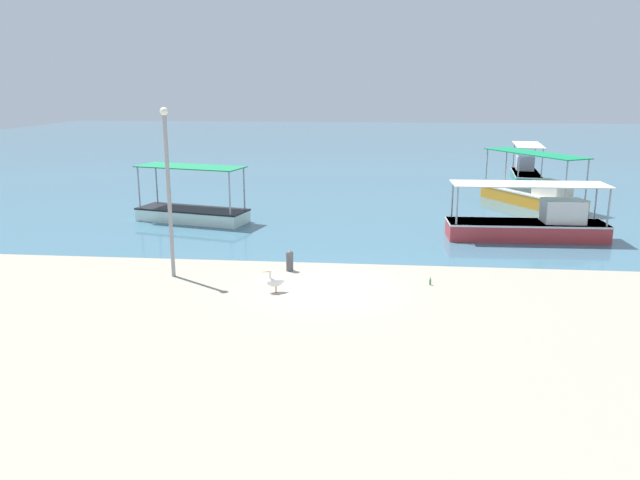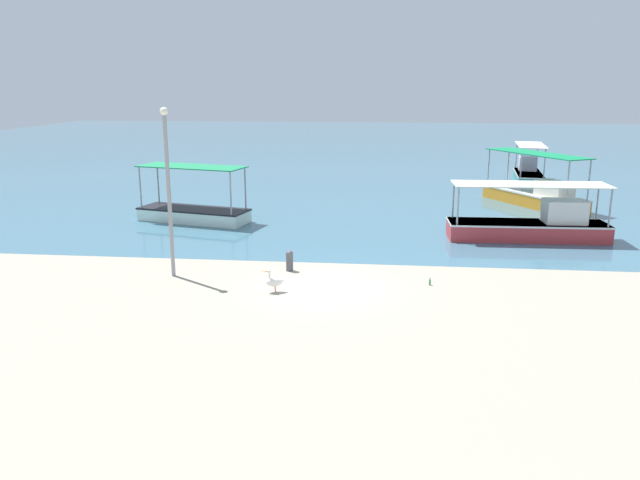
{
  "view_description": "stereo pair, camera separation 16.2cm",
  "coord_description": "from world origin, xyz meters",
  "px_view_note": "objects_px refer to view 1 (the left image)",
  "views": [
    {
      "loc": [
        1.79,
        -19.95,
        6.71
      ],
      "look_at": [
        -0.44,
        2.72,
        0.98
      ],
      "focal_mm": 35.0,
      "sensor_mm": 36.0,
      "label": 1
    },
    {
      "loc": [
        1.95,
        -19.93,
        6.71
      ],
      "look_at": [
        -0.44,
        2.72,
        0.98
      ],
      "focal_mm": 35.0,
      "sensor_mm": 36.0,
      "label": 2
    }
  ],
  "objects_px": {
    "fishing_boat_outer": "(526,172)",
    "fishing_boat_center": "(532,224)",
    "pelican": "(275,281)",
    "lamp_post": "(168,184)",
    "fishing_boat_near_left": "(534,194)",
    "mooring_bollard": "(290,260)",
    "fishing_boat_near_right": "(192,211)",
    "glass_bottle": "(430,282)"
  },
  "relations": [
    {
      "from": "fishing_boat_center",
      "to": "glass_bottle",
      "type": "height_order",
      "value": "fishing_boat_center"
    },
    {
      "from": "fishing_boat_center",
      "to": "glass_bottle",
      "type": "distance_m",
      "value": 8.63
    },
    {
      "from": "lamp_post",
      "to": "fishing_boat_near_right",
      "type": "bearing_deg",
      "value": 102.62
    },
    {
      "from": "mooring_bollard",
      "to": "fishing_boat_outer",
      "type": "bearing_deg",
      "value": 60.0
    },
    {
      "from": "fishing_boat_center",
      "to": "lamp_post",
      "type": "relative_size",
      "value": 1.17
    },
    {
      "from": "fishing_boat_outer",
      "to": "mooring_bollard",
      "type": "bearing_deg",
      "value": -120.0
    },
    {
      "from": "fishing_boat_outer",
      "to": "fishing_boat_center",
      "type": "relative_size",
      "value": 0.79
    },
    {
      "from": "fishing_boat_near_right",
      "to": "mooring_bollard",
      "type": "distance_m",
      "value": 9.97
    },
    {
      "from": "lamp_post",
      "to": "mooring_bollard",
      "type": "bearing_deg",
      "value": 14.62
    },
    {
      "from": "fishing_boat_near_left",
      "to": "fishing_boat_center",
      "type": "relative_size",
      "value": 0.98
    },
    {
      "from": "fishing_boat_near_left",
      "to": "lamp_post",
      "type": "xyz_separation_m",
      "value": [
        -15.94,
        -14.88,
        2.67
      ]
    },
    {
      "from": "fishing_boat_outer",
      "to": "fishing_boat_center",
      "type": "xyz_separation_m",
      "value": [
        -3.49,
        -17.44,
        0.05
      ]
    },
    {
      "from": "fishing_boat_near_left",
      "to": "fishing_boat_center",
      "type": "xyz_separation_m",
      "value": [
        -1.92,
        -7.94,
        0.01
      ]
    },
    {
      "from": "fishing_boat_near_right",
      "to": "lamp_post",
      "type": "distance_m",
      "value": 9.62
    },
    {
      "from": "fishing_boat_near_right",
      "to": "mooring_bollard",
      "type": "bearing_deg",
      "value": -52.57
    },
    {
      "from": "fishing_boat_outer",
      "to": "pelican",
      "type": "xyz_separation_m",
      "value": [
        -13.6,
        -25.78,
        -0.24
      ]
    },
    {
      "from": "pelican",
      "to": "mooring_bollard",
      "type": "relative_size",
      "value": 1.02
    },
    {
      "from": "mooring_bollard",
      "to": "glass_bottle",
      "type": "xyz_separation_m",
      "value": [
        5.03,
        -1.17,
        -0.31
      ]
    },
    {
      "from": "pelican",
      "to": "fishing_boat_near_left",
      "type": "bearing_deg",
      "value": 53.55
    },
    {
      "from": "pelican",
      "to": "glass_bottle",
      "type": "relative_size",
      "value": 2.96
    },
    {
      "from": "fishing_boat_center",
      "to": "mooring_bollard",
      "type": "relative_size",
      "value": 8.85
    },
    {
      "from": "fishing_boat_near_right",
      "to": "lamp_post",
      "type": "bearing_deg",
      "value": -77.38
    },
    {
      "from": "fishing_boat_outer",
      "to": "mooring_bollard",
      "type": "xyz_separation_m",
      "value": [
        -13.46,
        -23.32,
        -0.2
      ]
    },
    {
      "from": "fishing_boat_near_right",
      "to": "glass_bottle",
      "type": "distance_m",
      "value": 14.35
    },
    {
      "from": "fishing_boat_near_left",
      "to": "fishing_boat_near_right",
      "type": "relative_size",
      "value": 1.16
    },
    {
      "from": "fishing_boat_near_left",
      "to": "fishing_boat_center",
      "type": "distance_m",
      "value": 8.17
    },
    {
      "from": "lamp_post",
      "to": "mooring_bollard",
      "type": "xyz_separation_m",
      "value": [
        4.05,
        1.06,
        -2.91
      ]
    },
    {
      "from": "mooring_bollard",
      "to": "glass_bottle",
      "type": "bearing_deg",
      "value": -13.13
    },
    {
      "from": "fishing_boat_near_right",
      "to": "glass_bottle",
      "type": "bearing_deg",
      "value": -39.33
    },
    {
      "from": "lamp_post",
      "to": "mooring_bollard",
      "type": "relative_size",
      "value": 7.58
    },
    {
      "from": "pelican",
      "to": "fishing_boat_outer",
      "type": "bearing_deg",
      "value": 62.19
    },
    {
      "from": "fishing_boat_near_right",
      "to": "lamp_post",
      "type": "relative_size",
      "value": 0.98
    },
    {
      "from": "pelican",
      "to": "fishing_boat_near_right",
      "type": "bearing_deg",
      "value": 119.72
    },
    {
      "from": "glass_bottle",
      "to": "fishing_boat_outer",
      "type": "bearing_deg",
      "value": 71.01
    },
    {
      "from": "pelican",
      "to": "mooring_bollard",
      "type": "xyz_separation_m",
      "value": [
        0.14,
        2.46,
        0.04
      ]
    },
    {
      "from": "fishing_boat_near_left",
      "to": "fishing_boat_near_right",
      "type": "distance_m",
      "value": 18.9
    },
    {
      "from": "fishing_boat_near_right",
      "to": "mooring_bollard",
      "type": "xyz_separation_m",
      "value": [
        6.06,
        -7.92,
        -0.11
      ]
    },
    {
      "from": "fishing_boat_outer",
      "to": "lamp_post",
      "type": "bearing_deg",
      "value": -125.7
    },
    {
      "from": "lamp_post",
      "to": "mooring_bollard",
      "type": "distance_m",
      "value": 5.1
    },
    {
      "from": "fishing_boat_near_right",
      "to": "pelican",
      "type": "height_order",
      "value": "fishing_boat_near_right"
    },
    {
      "from": "fishing_boat_near_left",
      "to": "fishing_boat_near_right",
      "type": "height_order",
      "value": "fishing_boat_near_left"
    },
    {
      "from": "fishing_boat_center",
      "to": "glass_bottle",
      "type": "bearing_deg",
      "value": -124.98
    }
  ]
}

